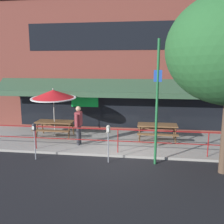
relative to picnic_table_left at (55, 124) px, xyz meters
The scene contains 11 objects.
ground_plane 4.01m from the picnic_table_left, 33.21° to the right, with size 120.00×120.00×0.00m, color black.
patio_deck 3.37m from the picnic_table_left, ahead, with size 15.00×4.00×0.10m, color #9E998E.
restaurant_building 4.83m from the picnic_table_left, 31.97° to the left, with size 15.00×1.60×7.17m.
patio_railing 3.79m from the picnic_table_left, 29.41° to the right, with size 13.84×0.04×0.97m.
picnic_table_left is the anchor object (origin of this frame).
picnic_table_centre 4.92m from the picnic_table_left, ahead, with size 1.80×1.42×0.76m.
patio_umbrella_left 1.48m from the picnic_table_left, 90.00° to the right, with size 2.14×2.14×2.38m.
pedestrian_walking 1.86m from the picnic_table_left, 35.67° to the right, with size 0.25×0.62×1.71m.
parking_meter_near 2.83m from the picnic_table_left, 84.93° to the right, with size 0.15×0.16×1.42m.
parking_meter_far 4.10m from the picnic_table_left, 41.66° to the right, with size 0.15×0.16×1.42m.
street_sign_pole 5.65m from the picnic_table_left, 28.80° to the right, with size 0.28×0.09×4.43m.
Camera 1 is at (1.08, -9.18, 3.54)m, focal length 40.00 mm.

